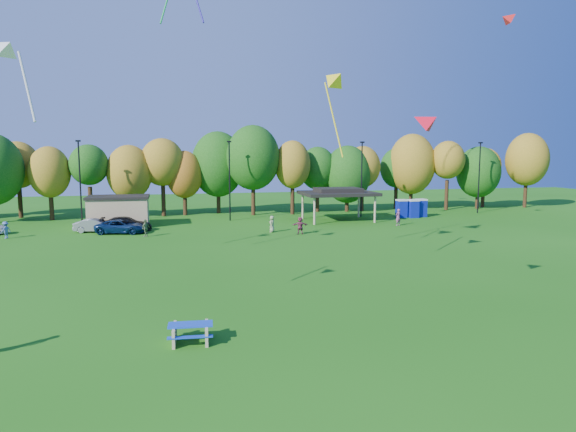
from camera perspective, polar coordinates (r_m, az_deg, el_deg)
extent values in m
plane|color=#19600F|center=(20.61, 1.47, -15.21)|extent=(160.00, 160.00, 0.00)
cylinder|color=black|center=(69.15, -27.61, 1.39)|extent=(0.50, 0.50, 3.79)
ellipsoid|color=olive|center=(68.91, -27.82, 5.05)|extent=(4.94, 4.94, 5.58)
cylinder|color=black|center=(65.10, -24.79, 1.03)|extent=(0.50, 0.50, 3.34)
ellipsoid|color=olive|center=(64.84, -24.97, 4.46)|extent=(4.61, 4.61, 5.88)
cylinder|color=black|center=(64.18, -21.08, 1.35)|extent=(0.50, 0.50, 3.82)
ellipsoid|color=#144C0F|center=(63.93, -21.26, 5.32)|extent=(4.43, 4.43, 4.73)
cylinder|color=black|center=(64.40, -17.09, 1.28)|extent=(0.50, 0.50, 3.25)
ellipsoid|color=olive|center=(64.14, -17.22, 4.65)|extent=(5.33, 5.33, 6.53)
cylinder|color=black|center=(64.78, -13.67, 1.74)|extent=(0.50, 0.50, 3.96)
ellipsoid|color=olive|center=(64.53, -13.79, 5.83)|extent=(5.31, 5.31, 5.82)
cylinder|color=black|center=(65.12, -11.37, 1.42)|extent=(0.50, 0.50, 3.05)
ellipsoid|color=#995914|center=(64.87, -11.44, 4.55)|extent=(4.54, 4.54, 5.87)
cylinder|color=black|center=(66.53, -7.73, 1.93)|extent=(0.50, 0.50, 3.77)
ellipsoid|color=#144C0F|center=(66.29, -7.80, 5.72)|extent=(6.69, 6.69, 8.35)
cylinder|color=black|center=(64.07, -3.88, 2.01)|extent=(0.50, 0.50, 4.28)
ellipsoid|color=#144C0F|center=(63.82, -3.92, 6.49)|extent=(6.64, 6.64, 8.01)
cylinder|color=black|center=(64.76, 0.50, 1.85)|extent=(0.50, 0.50, 3.76)
ellipsoid|color=olive|center=(64.50, 0.51, 5.74)|extent=(4.49, 4.49, 6.02)
cylinder|color=black|center=(67.74, 3.28, 1.93)|extent=(0.50, 0.50, 3.43)
ellipsoid|color=#144C0F|center=(67.50, 3.30, 5.32)|extent=(4.77, 4.77, 5.63)
cylinder|color=black|center=(68.14, 6.57, 1.73)|extent=(0.50, 0.50, 2.95)
ellipsoid|color=#144C0F|center=(67.90, 6.61, 4.62)|extent=(6.14, 6.14, 7.54)
cylinder|color=black|center=(69.34, 8.21, 2.03)|extent=(0.50, 0.50, 3.52)
ellipsoid|color=olive|center=(69.10, 8.27, 5.42)|extent=(4.78, 4.78, 5.53)
cylinder|color=black|center=(73.10, 11.89, 2.15)|extent=(0.50, 0.50, 3.39)
ellipsoid|color=#144C0F|center=(72.87, 11.97, 5.25)|extent=(4.54, 4.54, 5.46)
cylinder|color=black|center=(72.65, 13.49, 2.21)|extent=(0.50, 0.50, 3.72)
ellipsoid|color=olive|center=(72.42, 13.59, 5.63)|extent=(6.32, 6.32, 8.24)
cylinder|color=black|center=(72.96, 17.20, 2.24)|extent=(0.50, 0.50, 4.06)
ellipsoid|color=olive|center=(72.74, 17.34, 5.96)|extent=(4.50, 4.50, 5.13)
cylinder|color=black|center=(76.14, 20.29, 1.93)|extent=(0.50, 0.50, 3.05)
ellipsoid|color=#144C0F|center=(75.93, 20.40, 4.61)|extent=(5.97, 5.97, 7.05)
cylinder|color=black|center=(78.46, 20.84, 2.23)|extent=(0.50, 0.50, 3.55)
ellipsoid|color=olive|center=(78.25, 20.98, 5.26)|extent=(4.60, 4.60, 4.99)
cylinder|color=black|center=(80.21, 24.86, 2.32)|extent=(0.50, 0.50, 4.07)
ellipsoid|color=olive|center=(80.00, 25.04, 5.71)|extent=(5.83, 5.83, 7.42)
cylinder|color=black|center=(59.25, -22.09, 3.38)|extent=(0.16, 0.16, 9.00)
cube|color=black|center=(59.17, -22.30, 7.73)|extent=(0.50, 0.25, 0.18)
cylinder|color=black|center=(58.94, -6.51, 3.84)|extent=(0.16, 0.16, 9.00)
cube|color=black|center=(58.85, -6.57, 8.21)|extent=(0.50, 0.25, 0.18)
cylinder|color=black|center=(62.84, 8.18, 4.01)|extent=(0.16, 0.16, 9.00)
cube|color=black|center=(62.76, 8.25, 8.12)|extent=(0.50, 0.25, 0.18)
cylinder|color=black|center=(70.25, 20.45, 3.96)|extent=(0.16, 0.16, 9.00)
cube|color=black|center=(70.19, 20.61, 7.63)|extent=(0.50, 0.25, 0.18)
cube|color=tan|center=(57.03, -18.28, 0.39)|extent=(6.00, 4.00, 3.00)
cube|color=black|center=(56.87, -18.35, 2.01)|extent=(6.30, 4.30, 0.25)
cylinder|color=tan|center=(55.48, 2.96, 0.56)|extent=(0.24, 0.24, 3.00)
cylinder|color=tan|center=(57.81, 9.64, 0.73)|extent=(0.24, 0.24, 3.00)
cylinder|color=tan|center=(60.27, 1.64, 1.09)|extent=(0.24, 0.24, 3.00)
cylinder|color=tan|center=(62.42, 7.87, 1.23)|extent=(0.24, 0.24, 3.00)
cube|color=black|center=(58.75, 5.58, 2.52)|extent=(8.20, 6.20, 0.35)
cube|color=black|center=(58.71, 5.58, 2.91)|extent=(5.00, 3.50, 0.45)
cube|color=#0B1A9A|center=(63.15, 12.50, 0.74)|extent=(1.10, 1.10, 2.00)
cube|color=silver|center=(63.04, 12.52, 1.73)|extent=(1.15, 1.15, 0.18)
cube|color=#0B1A9A|center=(63.35, 13.72, 0.73)|extent=(1.10, 1.10, 2.00)
cube|color=silver|center=(63.24, 13.75, 1.71)|extent=(1.15, 1.15, 0.18)
cube|color=#0B1A9A|center=(64.36, 14.57, 0.80)|extent=(1.10, 1.10, 2.00)
cube|color=silver|center=(64.25, 14.60, 1.77)|extent=(1.15, 1.15, 0.18)
cube|color=tan|center=(22.18, -12.51, -12.73)|extent=(0.23, 1.47, 0.73)
cube|color=tan|center=(22.13, -9.03, -12.69)|extent=(0.23, 1.47, 0.73)
cube|color=blue|center=(22.01, -10.79, -11.75)|extent=(1.87, 0.89, 0.06)
cube|color=blue|center=(21.53, -10.82, -13.08)|extent=(1.83, 0.38, 0.05)
cube|color=blue|center=(22.71, -10.73, -11.99)|extent=(1.83, 0.38, 0.05)
imported|color=gray|center=(53.82, -20.60, -0.99)|extent=(4.16, 1.84, 1.33)
imported|color=#0D2550|center=(52.15, -18.06, -1.13)|extent=(5.13, 3.12, 1.33)
imported|color=black|center=(53.64, -17.50, -0.84)|extent=(4.95, 2.14, 1.42)
imported|color=#863750|center=(49.12, 1.36, -1.07)|extent=(1.61, 0.74, 1.67)
imported|color=#9F4B83|center=(56.11, 12.13, -0.13)|extent=(0.77, 0.64, 1.81)
imported|color=gray|center=(50.38, -1.79, -0.89)|extent=(0.84, 0.95, 1.63)
imported|color=#48669F|center=(53.30, -28.88, -1.37)|extent=(1.06, 1.16, 1.56)
imported|color=#5D7849|center=(49.48, -15.53, -1.29)|extent=(0.90, 1.00, 1.63)
cone|color=red|center=(49.27, 23.53, 19.55)|extent=(1.66, 1.38, 1.47)
cone|color=red|center=(25.19, 14.70, 10.12)|extent=(1.65, 1.59, 1.34)
cone|color=yellow|center=(31.49, 4.86, 14.89)|extent=(1.80, 1.98, 1.65)
cylinder|color=yellow|center=(32.76, 5.11, 10.63)|extent=(0.83, 1.69, 4.73)
cone|color=silver|center=(23.16, -29.05, 16.06)|extent=(1.40, 1.44, 1.17)
cylinder|color=silver|center=(23.52, -27.03, 12.70)|extent=(0.77, 0.94, 2.85)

